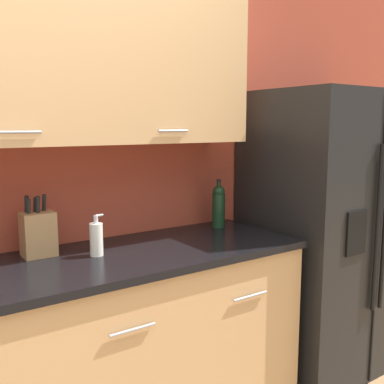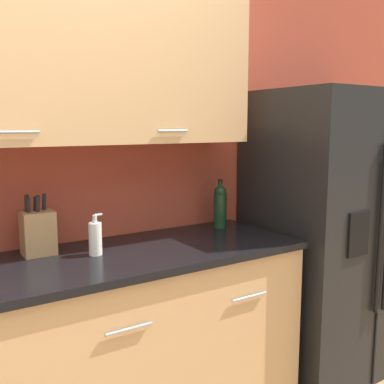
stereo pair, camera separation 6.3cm
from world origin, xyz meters
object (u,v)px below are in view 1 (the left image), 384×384
wine_bottle (218,205)px  soap_dispenser (96,239)px  refrigerator (326,231)px  knife_block (38,233)px

wine_bottle → soap_dispenser: wine_bottle is taller
soap_dispenser → wine_bottle: bearing=10.0°
refrigerator → knife_block: bearing=172.8°
refrigerator → wine_bottle: size_ratio=6.17×
knife_block → wine_bottle: size_ratio=1.00×
knife_block → soap_dispenser: bearing=-34.1°
wine_bottle → knife_block: bearing=179.8°
refrigerator → soap_dispenser: size_ratio=9.08×
knife_block → soap_dispenser: 0.26m
refrigerator → wine_bottle: 0.75m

